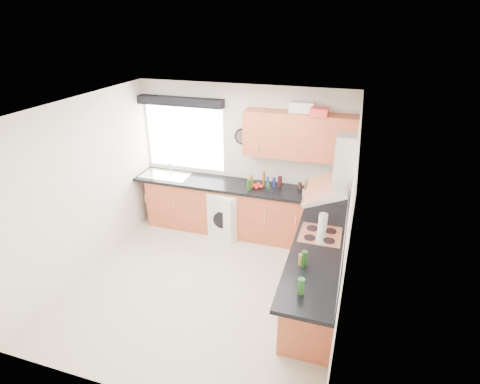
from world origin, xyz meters
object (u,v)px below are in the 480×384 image
(extractor_hood, at_px, (336,174))
(oven, at_px, (317,266))
(washing_machine, at_px, (227,213))
(upper_cabinets, at_px, (299,136))

(extractor_hood, bearing_deg, oven, 180.00)
(extractor_hood, xyz_separation_m, washing_machine, (-1.75, 1.10, -1.36))
(extractor_hood, distance_m, upper_cabinets, 1.48)
(oven, height_order, washing_machine, oven)
(oven, relative_size, extractor_hood, 1.09)
(upper_cabinets, xyz_separation_m, washing_machine, (-1.10, -0.23, -1.39))
(oven, height_order, extractor_hood, extractor_hood)
(extractor_hood, height_order, upper_cabinets, upper_cabinets)
(upper_cabinets, height_order, washing_machine, upper_cabinets)
(extractor_hood, distance_m, washing_machine, 2.48)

